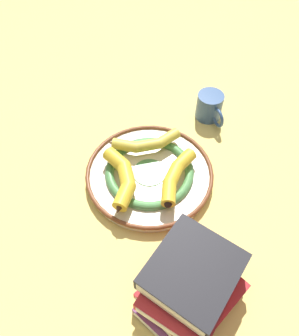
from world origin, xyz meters
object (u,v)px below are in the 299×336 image
at_px(banana_c, 146,143).
at_px(book_stack, 191,284).
at_px(coffee_mug, 210,106).
at_px(banana_b, 123,178).
at_px(decorative_bowl, 150,173).
at_px(banana_a, 176,175).

distance_m(banana_c, book_stack, 0.39).
xyz_separation_m(banana_c, coffee_mug, (0.20, -0.14, -0.01)).
bearing_deg(coffee_mug, book_stack, -31.30).
height_order(banana_b, coffee_mug, coffee_mug).
height_order(banana_b, book_stack, book_stack).
height_order(decorative_bowl, coffee_mug, coffee_mug).
xyz_separation_m(banana_a, book_stack, (-0.26, -0.09, 0.01)).
bearing_deg(coffee_mug, decorative_bowl, -58.74).
bearing_deg(decorative_bowl, banana_b, 137.75).
relative_size(banana_c, coffee_mug, 1.68).
xyz_separation_m(decorative_bowl, book_stack, (-0.27, -0.16, 0.05)).
bearing_deg(decorative_bowl, banana_c, 23.23).
bearing_deg(book_stack, decorative_bowl, -127.85).
bearing_deg(banana_b, banana_a, -98.16).
height_order(banana_a, banana_c, banana_a).
bearing_deg(book_stack, banana_a, -139.69).
height_order(banana_b, banana_c, banana_b).
relative_size(banana_c, book_stack, 0.74).
distance_m(decorative_bowl, banana_b, 0.09).
relative_size(banana_a, banana_b, 1.07).
relative_size(decorative_bowl, banana_a, 1.73).
bearing_deg(banana_b, coffee_mug, -55.08).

